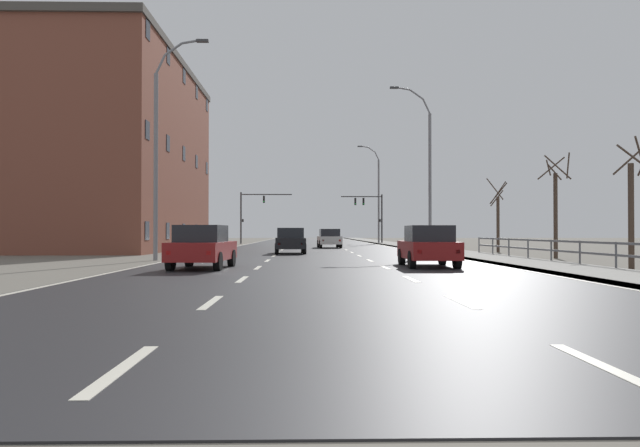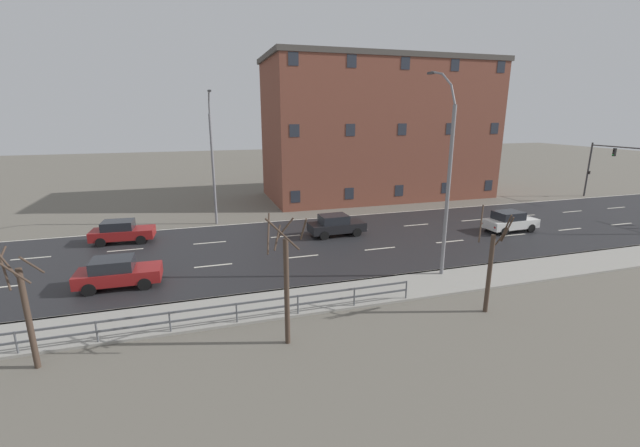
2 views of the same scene
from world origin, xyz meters
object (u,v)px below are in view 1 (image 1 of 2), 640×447
Objects in this scene: street_lamp_distant at (377,196)px; brick_building at (114,155)px; street_lamp_midground at (427,171)px; car_near_left at (428,246)px; street_lamp_left_bank at (159,152)px; car_mid_centre at (329,238)px; car_far_left at (290,241)px; car_near_right at (202,247)px; traffic_signal_right at (371,210)px; traffic_signal_left at (251,209)px.

street_lamp_distant is 31.39m from brick_building.
car_near_left is (-3.39, -16.90, -4.54)m from street_lamp_midground.
street_lamp_left_bank is 2.49× the size of car_mid_centre.
car_mid_centre is (2.87, 13.03, 0.00)m from car_far_left.
street_lamp_distant reaches higher than street_lamp_midground.
car_mid_centre is at bearing 81.82° from car_near_right.
street_lamp_midground is at bearing -88.57° from traffic_signal_right.
car_mid_centre and car_near_right have the same top height.
traffic_signal_left is 1.41× the size of car_near_left.
traffic_signal_left is 1.38× the size of car_near_right.
street_lamp_midground reaches higher than car_far_left.
car_mid_centre is at bearing 121.33° from street_lamp_midground.
street_lamp_distant is at bearing 78.91° from car_near_right.
traffic_signal_left is at bearing 96.30° from car_near_right.
brick_building is (-8.39, -21.61, 3.28)m from traffic_signal_left.
traffic_signal_right is at bearing 70.42° from car_mid_centre.
traffic_signal_left is at bearing 89.03° from street_lamp_left_bank.
car_mid_centre is at bearing 96.65° from car_near_left.
street_lamp_midground is at bearing -16.03° from brick_building.
brick_building is at bearing -111.23° from traffic_signal_left.
car_mid_centre is 18.02m from brick_building.
car_near_right is 27.42m from brick_building.
street_lamp_left_bank is (-14.89, -39.46, -0.35)m from street_lamp_distant.
traffic_signal_right is 32.01m from car_far_left.
car_far_left is at bearing -105.05° from car_mid_centre.
car_far_left is at bearing -80.46° from traffic_signal_left.
car_far_left is 0.99× the size of car_near_right.
car_near_left is 27.04m from car_mid_centre.
street_lamp_distant is 1.83m from traffic_signal_right.
car_near_left is at bearing 9.84° from car_near_right.
brick_building reaches higher than street_lamp_distant.
traffic_signal_right reaches higher than car_near_right.
street_lamp_distant reaches higher than street_lamp_left_bank.
street_lamp_distant is 1.91× the size of traffic_signal_left.
brick_building is at bearing 142.79° from car_far_left.
car_near_left is 0.17× the size of brick_building.
traffic_signal_left is 1.39× the size of car_far_left.
brick_building is at bearing 113.51° from street_lamp_left_bank.
car_far_left is at bearing -106.06° from street_lamp_distant.
traffic_signal_right is at bearing 79.64° from car_near_right.
street_lamp_midground reaches higher than car_near_right.
car_mid_centre is at bearing 12.05° from brick_building.
car_near_left is (11.46, -5.63, -4.28)m from street_lamp_left_bank.
car_far_left is (-8.96, -3.03, -4.54)m from street_lamp_midground.
traffic_signal_left is 0.24× the size of brick_building.
traffic_signal_right is 1.32× the size of car_near_right.
car_near_right is at bearing -104.04° from car_mid_centre.
street_lamp_left_bank is 2.48× the size of car_near_right.
traffic_signal_left reaches higher than car_mid_centre.
traffic_signal_right reaches higher than car_far_left.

